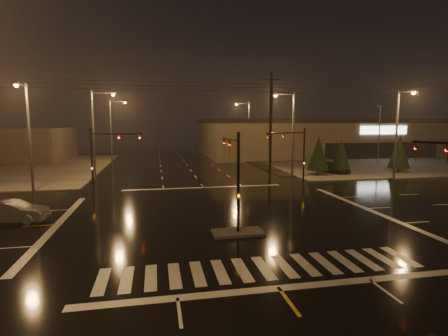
# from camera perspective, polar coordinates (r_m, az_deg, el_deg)

# --- Properties ---
(ground) EXTENTS (140.00, 140.00, 0.00)m
(ground) POSITION_cam_1_polar(r_m,az_deg,el_deg) (24.78, 0.14, -7.84)
(ground) COLOR black
(ground) RESTS_ON ground
(sidewalk_ne) EXTENTS (36.00, 36.00, 0.12)m
(sidewalk_ne) POSITION_cam_1_polar(r_m,az_deg,el_deg) (64.03, 21.74, 1.12)
(sidewalk_ne) COLOR #484540
(sidewalk_ne) RESTS_ON ground
(median_island) EXTENTS (3.00, 1.60, 0.15)m
(median_island) POSITION_cam_1_polar(r_m,az_deg,el_deg) (21.01, 2.30, -10.46)
(median_island) COLOR #484540
(median_island) RESTS_ON ground
(crosswalk) EXTENTS (15.00, 2.60, 0.01)m
(crosswalk) POSITION_cam_1_polar(r_m,az_deg,el_deg) (16.52, 6.48, -15.88)
(crosswalk) COLOR beige
(crosswalk) RESTS_ON ground
(stop_bar_near) EXTENTS (16.00, 0.50, 0.01)m
(stop_bar_near) POSITION_cam_1_polar(r_m,az_deg,el_deg) (14.81, 8.95, -18.82)
(stop_bar_near) COLOR beige
(stop_bar_near) RESTS_ON ground
(stop_bar_far) EXTENTS (16.00, 0.50, 0.01)m
(stop_bar_far) POSITION_cam_1_polar(r_m,az_deg,el_deg) (35.37, -3.35, -3.20)
(stop_bar_far) COLOR beige
(stop_bar_far) RESTS_ON ground
(parking_lot) EXTENTS (50.00, 24.00, 0.08)m
(parking_lot) POSITION_cam_1_polar(r_m,az_deg,el_deg) (65.28, 26.38, 0.97)
(parking_lot) COLOR black
(parking_lot) RESTS_ON ground
(retail_building) EXTENTS (60.20, 28.30, 7.20)m
(retail_building) POSITION_cam_1_polar(r_m,az_deg,el_deg) (80.01, 18.69, 5.14)
(retail_building) COLOR brown
(retail_building) RESTS_ON ground
(signal_mast_median) EXTENTS (0.25, 4.59, 6.00)m
(signal_mast_median) POSITION_cam_1_polar(r_m,az_deg,el_deg) (21.08, 1.77, -0.14)
(signal_mast_median) COLOR black
(signal_mast_median) RESTS_ON ground
(signal_mast_ne) EXTENTS (4.84, 1.86, 6.00)m
(signal_mast_ne) POSITION_cam_1_polar(r_m,az_deg,el_deg) (36.55, 11.74, 2.99)
(signal_mast_ne) COLOR black
(signal_mast_ne) RESTS_ON ground
(signal_mast_nw) EXTENTS (4.84, 1.86, 6.00)m
(signal_mast_nw) POSITION_cam_1_polar(r_m,az_deg,el_deg) (34.03, -19.26, 2.41)
(signal_mast_nw) COLOR black
(signal_mast_nw) RESTS_ON ground
(streetlight_1) EXTENTS (2.77, 0.32, 10.00)m
(streetlight_1) POSITION_cam_1_polar(r_m,az_deg,el_deg) (41.96, -20.17, 6.00)
(streetlight_1) COLOR #38383A
(streetlight_1) RESTS_ON ground
(streetlight_2) EXTENTS (2.77, 0.32, 10.00)m
(streetlight_2) POSITION_cam_1_polar(r_m,az_deg,el_deg) (57.82, -17.70, 6.38)
(streetlight_2) COLOR #38383A
(streetlight_2) RESTS_ON ground
(streetlight_3) EXTENTS (2.77, 0.32, 10.00)m
(streetlight_3) POSITION_cam_1_polar(r_m,az_deg,el_deg) (42.51, 10.84, 6.34)
(streetlight_3) COLOR #38383A
(streetlight_3) RESTS_ON ground
(streetlight_4) EXTENTS (2.77, 0.32, 10.00)m
(streetlight_4) POSITION_cam_1_polar(r_m,az_deg,el_deg) (61.52, 3.84, 6.76)
(streetlight_4) COLOR #38383A
(streetlight_4) RESTS_ON ground
(streetlight_5) EXTENTS (0.32, 2.77, 10.00)m
(streetlight_5) POSITION_cam_1_polar(r_m,az_deg,el_deg) (36.44, -29.38, 5.35)
(streetlight_5) COLOR #38383A
(streetlight_5) RESTS_ON ground
(streetlight_6) EXTENTS (0.32, 2.77, 10.00)m
(streetlight_6) POSITION_cam_1_polar(r_m,az_deg,el_deg) (43.71, 26.62, 5.71)
(streetlight_6) COLOR #38383A
(streetlight_6) RESTS_ON ground
(utility_pole_1) EXTENTS (2.20, 0.32, 12.00)m
(utility_pole_1) POSITION_cam_1_polar(r_m,az_deg,el_deg) (39.53, 7.63, 6.80)
(utility_pole_1) COLOR black
(utility_pole_1) RESTS_ON ground
(conifer_0) EXTENTS (2.67, 2.67, 4.87)m
(conifer_0) POSITION_cam_1_polar(r_m,az_deg,el_deg) (44.54, 15.14, 2.37)
(conifer_0) COLOR black
(conifer_0) RESTS_ON ground
(conifer_1) EXTENTS (2.40, 2.40, 4.45)m
(conifer_1) POSITION_cam_1_polar(r_m,az_deg,el_deg) (46.33, 18.55, 2.16)
(conifer_1) COLOR black
(conifer_1) RESTS_ON ground
(conifer_2) EXTENTS (2.71, 2.71, 4.94)m
(conifer_2) POSITION_cam_1_polar(r_m,az_deg,el_deg) (50.63, 26.71, 2.45)
(conifer_2) COLOR black
(conifer_2) RESTS_ON ground
(car_parked) EXTENTS (4.10, 4.91, 1.58)m
(car_parked) POSITION_cam_1_polar(r_m,az_deg,el_deg) (46.92, 17.26, 0.09)
(car_parked) COLOR black
(car_parked) RESTS_ON ground
(car_crossing) EXTENTS (4.62, 2.02, 1.48)m
(car_crossing) POSITION_cam_1_polar(r_m,az_deg,el_deg) (26.94, -31.40, -6.09)
(car_crossing) COLOR slate
(car_crossing) RESTS_ON ground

